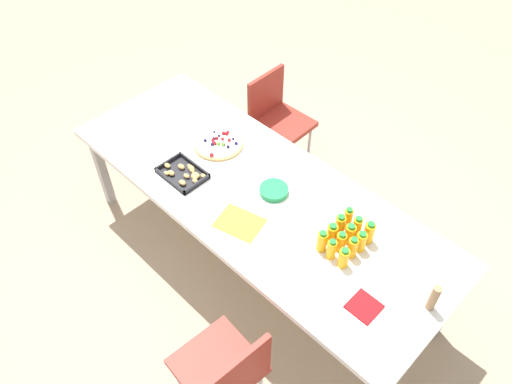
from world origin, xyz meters
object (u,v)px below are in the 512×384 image
Objects in this scene: party_table at (255,196)px; cardboard_tube at (434,298)px; juice_bottle_1 at (357,226)px; snack_tray at (184,174)px; juice_bottle_4 at (350,234)px; juice_bottle_10 at (332,249)px; fruit_pizza at (219,143)px; juice_bottle_3 at (361,241)px; juice_bottle_9 at (344,258)px; plate_stack at (274,190)px; juice_bottle_8 at (332,234)px; juice_bottle_2 at (348,218)px; chair_near_right at (276,116)px; chair_far_left at (225,371)px; juice_bottle_7 at (341,242)px; napkin_stack at (364,306)px; juice_bottle_0 at (369,233)px; paper_folder at (239,223)px; juice_bottle_5 at (340,225)px; juice_bottle_11 at (322,241)px; juice_bottle_6 at (353,248)px.

party_table is 14.85× the size of cardboard_tube.
juice_bottle_1 is 1.12m from snack_tray.
juice_bottle_4 is at bearing -5.24° from cardboard_tube.
juice_bottle_10 is at bearing -171.23° from snack_tray.
fruit_pizza is (1.11, 0.04, -0.05)m from juice_bottle_1.
juice_bottle_9 is (0.00, 0.15, -0.00)m from juice_bottle_3.
plate_stack is at bearing -13.37° from juice_bottle_10.
juice_bottle_8 is at bearing -51.71° from juice_bottle_10.
chair_near_right is at bearing -29.74° from juice_bottle_2.
chair_far_left is 1.24m from snack_tray.
juice_bottle_4 is 1.01× the size of juice_bottle_7.
napkin_stack is at bearing -22.16° from chair_far_left.
juice_bottle_7 reaches higher than napkin_stack.
juice_bottle_10 reaches higher than party_table.
juice_bottle_8 reaches higher than juice_bottle_10.
juice_bottle_0 reaches higher than napkin_stack.
snack_tray is at bearing 8.25° from juice_bottle_9.
paper_folder is (0.84, 0.06, -0.00)m from napkin_stack.
juice_bottle_9 reaches higher than party_table.
juice_bottle_7 is 0.75× the size of cardboard_tube.
juice_bottle_7 is 0.07m from juice_bottle_8.
juice_bottle_0 is at bearing -178.01° from fruit_pizza.
plate_stack is (0.63, 0.02, -0.05)m from juice_bottle_3.
juice_bottle_0 is 0.15m from juice_bottle_2.
juice_bottle_10 is at bearing -21.44° from napkin_stack.
juice_bottle_0 is at bearing -145.24° from paper_folder.
snack_tray is at bearing 20.25° from juice_bottle_1.
juice_bottle_7 reaches higher than chair_near_right.
juice_bottle_1 reaches higher than plate_stack.
chair_far_left is at bearing 88.95° from juice_bottle_10.
juice_bottle_10 is at bearing 52.74° from chair_near_right.
juice_bottle_9 is 0.48m from cardboard_tube.
cardboard_tube reaches higher than fruit_pizza.
chair_far_left is at bearing 93.30° from juice_bottle_8.
chair_near_right is 5.60× the size of juice_bottle_5.
snack_tray reaches higher than paper_folder.
juice_bottle_10 is at bearing 89.55° from juice_bottle_1.
juice_bottle_3 is 0.95× the size of juice_bottle_11.
cardboard_tube is at bearing -135.39° from napkin_stack.
cardboard_tube is at bearing -177.96° from party_table.
fruit_pizza is 0.70m from paper_folder.
juice_bottle_2 is at bearing -89.95° from juice_bottle_5.
juice_bottle_8 is (0.07, 0.08, 0.00)m from juice_bottle_4.
juice_bottle_0 is at bearing 178.68° from juice_bottle_2.
juice_bottle_10 is at bearing 87.54° from juice_bottle_7.
chair_far_left is (-0.63, 0.85, -0.17)m from party_table.
napkin_stack is at bearing 139.03° from juice_bottle_6.
cardboard_tube reaches higher than juice_bottle_6.
plate_stack is at bearing 3.47° from juice_bottle_5.
juice_bottle_6 is 1.00× the size of juice_bottle_11.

